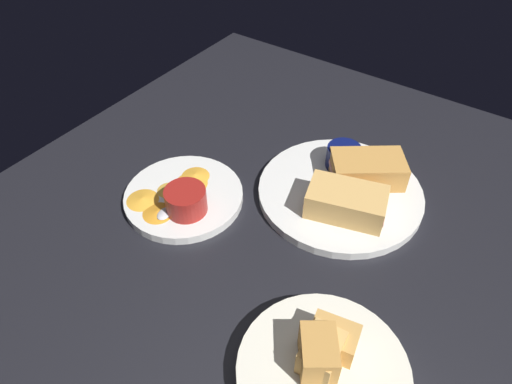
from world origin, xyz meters
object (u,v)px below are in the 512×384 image
object	(u,v)px
sandwich_half_far	(367,169)
spoon_by_gravy_ramekin	(169,209)
spoon_by_dark_ramekin	(331,180)
plate_chips_companion	(184,197)
sandwich_half_near	(346,202)
ramekin_light_gravy	(186,200)
plate_sandwich_main	(340,192)
ramekin_dark_sauce	(343,156)
bread_basket_rear	(323,369)

from	to	relation	value
sandwich_half_far	spoon_by_gravy_ramekin	xyz separation A→B (cm)	(24.36, 26.65, -2.04)
sandwich_half_far	spoon_by_dark_ramekin	bearing A→B (deg)	41.02
spoon_by_gravy_ramekin	plate_chips_companion	bearing A→B (deg)	-80.91
spoon_by_dark_ramekin	plate_chips_companion	size ratio (longest dim) A/B	0.47
sandwich_half_near	plate_chips_companion	bearing A→B (deg)	25.59
sandwich_half_far	ramekin_light_gravy	distance (cm)	33.04
plate_sandwich_main	ramekin_dark_sauce	xyz separation A→B (cm)	(2.82, -6.05, 3.11)
spoon_by_dark_ramekin	ramekin_light_gravy	size ratio (longest dim) A/B	1.40
ramekin_dark_sauce	sandwich_half_far	bearing A→B (deg)	169.43
plate_sandwich_main	plate_chips_companion	size ratio (longest dim) A/B	1.40
sandwich_half_near	spoon_by_gravy_ramekin	bearing A→B (deg)	34.04
plate_sandwich_main	bread_basket_rear	bearing A→B (deg)	113.32
ramekin_light_gravy	spoon_by_dark_ramekin	bearing A→B (deg)	-129.70
sandwich_half_far	spoon_by_dark_ramekin	xyz separation A→B (cm)	(4.91, 4.27, -2.04)
sandwich_half_near	bread_basket_rear	xyz separation A→B (cm)	(-10.49, 26.96, -1.79)
plate_chips_companion	sandwich_half_far	bearing A→B (deg)	-138.65
sandwich_half_far	bread_basket_rear	world-z (taller)	bread_basket_rear
sandwich_half_far	spoon_by_gravy_ramekin	bearing A→B (deg)	47.57
plate_sandwich_main	spoon_by_gravy_ramekin	distance (cm)	30.76
plate_chips_companion	bread_basket_rear	bearing A→B (deg)	158.03
spoon_by_dark_ramekin	plate_chips_companion	distance (cm)	26.94
spoon_by_dark_ramekin	plate_chips_companion	bearing A→B (deg)	41.43
plate_chips_companion	spoon_by_gravy_ramekin	distance (cm)	4.77
bread_basket_rear	sandwich_half_near	bearing A→B (deg)	-68.74
ramekin_light_gravy	spoon_by_gravy_ramekin	bearing A→B (deg)	37.91
plate_sandwich_main	bread_basket_rear	size ratio (longest dim) A/B	1.35
sandwich_half_far	ramekin_dark_sauce	xyz separation A→B (cm)	(5.29, -0.99, -0.09)
spoon_by_gravy_ramekin	sandwich_half_far	bearing A→B (deg)	-132.43
bread_basket_rear	sandwich_half_far	bearing A→B (deg)	-73.09
plate_chips_companion	spoon_by_gravy_ramekin	xyz separation A→B (cm)	(-0.73, 4.57, 1.16)
plate_chips_companion	sandwich_half_near	bearing A→B (deg)	-154.41
bread_basket_rear	spoon_by_dark_ramekin	bearing A→B (deg)	-63.65
ramekin_light_gravy	plate_chips_companion	bearing A→B (deg)	-39.81
ramekin_dark_sauce	spoon_by_gravy_ramekin	size ratio (longest dim) A/B	0.64
plate_chips_companion	ramekin_light_gravy	bearing A→B (deg)	140.19
sandwich_half_near	ramekin_light_gravy	world-z (taller)	sandwich_half_near
plate_sandwich_main	plate_chips_companion	xyz separation A→B (cm)	(22.61, 17.01, 0.00)
spoon_by_dark_ramekin	plate_sandwich_main	bearing A→B (deg)	161.84
plate_sandwich_main	sandwich_half_near	bearing A→B (deg)	123.95
sandwich_half_far	ramekin_dark_sauce	size ratio (longest dim) A/B	2.33
ramekin_light_gravy	bread_basket_rear	xyz separation A→B (cm)	(-33.06, 11.96, -1.74)
sandwich_half_far	ramekin_light_gravy	world-z (taller)	sandwich_half_far
plate_sandwich_main	sandwich_half_far	bearing A→B (deg)	-116.05
ramekin_light_gravy	ramekin_dark_sauce	bearing A→B (deg)	-122.84
spoon_by_gravy_ramekin	bread_basket_rear	distance (cm)	36.91
ramekin_light_gravy	bread_basket_rear	distance (cm)	35.20
sandwich_half_near	plate_chips_companion	distance (cm)	28.74
ramekin_light_gravy	spoon_by_gravy_ramekin	distance (cm)	3.69
plate_sandwich_main	spoon_by_gravy_ramekin	xyz separation A→B (cm)	(21.88, 21.59, 1.16)
sandwich_half_near	spoon_by_dark_ramekin	xyz separation A→B (cm)	(5.58, -5.47, -2.04)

